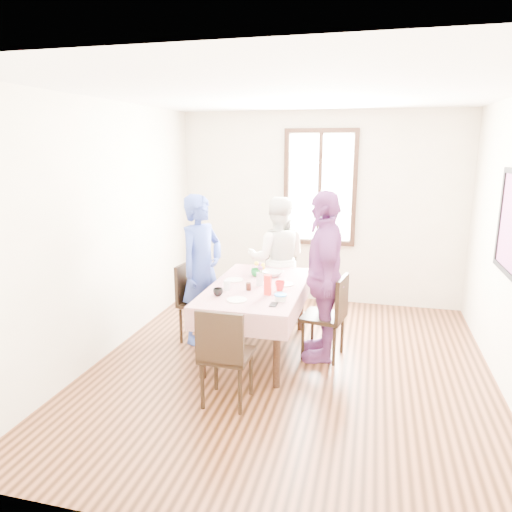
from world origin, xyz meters
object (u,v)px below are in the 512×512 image
at_px(chair_left, 200,303).
at_px(dining_table, 257,319).
at_px(person_far, 277,259).
at_px(person_left, 201,269).
at_px(person_right, 323,276).
at_px(chair_far, 277,284).
at_px(chair_right, 323,316).
at_px(chair_near, 227,354).

bearing_deg(chair_left, dining_table, 84.02).
bearing_deg(chair_left, person_far, 147.63).
relative_size(chair_left, person_left, 0.53).
height_order(chair_left, person_right, person_right).
bearing_deg(chair_far, chair_left, 55.22).
relative_size(dining_table, chair_left, 1.74).
bearing_deg(person_left, chair_left, 111.04).
bearing_deg(person_far, person_right, 114.43).
relative_size(chair_far, person_far, 0.57).
xyz_separation_m(chair_far, person_far, (0.00, -0.02, 0.35)).
height_order(chair_left, chair_right, same).
distance_m(dining_table, person_right, 0.88).
distance_m(dining_table, chair_left, 0.74).
relative_size(chair_far, person_right, 0.51).
relative_size(chair_left, chair_far, 1.00).
height_order(chair_near, person_right, person_right).
height_order(chair_near, person_left, person_left).
xyz_separation_m(chair_left, person_right, (1.42, -0.10, 0.44)).
relative_size(dining_table, person_far, 0.98).
height_order(person_left, person_far, person_left).
xyz_separation_m(dining_table, chair_right, (0.72, 0.05, 0.08)).
bearing_deg(person_far, chair_right, 115.16).
height_order(dining_table, chair_far, chair_far).
bearing_deg(person_right, chair_left, -102.86).
height_order(dining_table, person_far, person_far).
height_order(person_left, person_right, person_right).
bearing_deg(chair_right, person_right, 99.92).
distance_m(chair_right, chair_near, 1.34).
xyz_separation_m(person_left, person_right, (1.40, -0.10, 0.04)).
relative_size(dining_table, person_right, 0.88).
distance_m(chair_near, person_left, 1.47).
bearing_deg(person_right, chair_far, -154.88).
relative_size(chair_near, person_far, 0.57).
xyz_separation_m(chair_right, person_right, (-0.02, 0.00, 0.44)).
bearing_deg(chair_near, person_far, 91.00).
relative_size(person_left, person_far, 1.06).
xyz_separation_m(chair_right, person_left, (-1.42, 0.10, 0.40)).
xyz_separation_m(dining_table, chair_near, (-0.00, -1.09, 0.08)).
bearing_deg(person_right, person_left, -102.92).
bearing_deg(chair_left, chair_far, 148.22).
relative_size(chair_right, person_right, 0.51).
bearing_deg(person_right, chair_right, 81.12).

